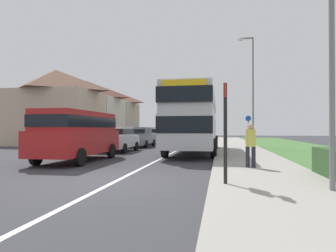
{
  "coord_description": "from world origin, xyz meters",
  "views": [
    {
      "loc": [
        2.87,
        -7.81,
        1.46
      ],
      "look_at": [
        0.52,
        5.37,
        1.6
      ],
      "focal_mm": 31.28,
      "sensor_mm": 36.0,
      "label": 1
    }
  ],
  "objects_px": {
    "bus_stop_sign": "(225,126)",
    "cycle_route_sign": "(248,129)",
    "street_lamp_mid": "(252,85)",
    "pedestrian_at_stop": "(251,143)",
    "parked_car_silver": "(152,135)",
    "double_decker_bus": "(194,118)",
    "parked_car_white": "(117,138)",
    "street_lamp_near": "(326,9)",
    "parked_van_red": "(78,132)",
    "parked_car_grey": "(139,136)"
  },
  "relations": [
    {
      "from": "parked_car_grey",
      "to": "street_lamp_near",
      "type": "relative_size",
      "value": 0.58
    },
    {
      "from": "parked_van_red",
      "to": "street_lamp_mid",
      "type": "xyz_separation_m",
      "value": [
        8.67,
        10.17,
        3.38
      ]
    },
    {
      "from": "street_lamp_mid",
      "to": "parked_van_red",
      "type": "bearing_deg",
      "value": -130.44
    },
    {
      "from": "parked_van_red",
      "to": "bus_stop_sign",
      "type": "bearing_deg",
      "value": -37.49
    },
    {
      "from": "double_decker_bus",
      "to": "street_lamp_near",
      "type": "bearing_deg",
      "value": -69.99
    },
    {
      "from": "double_decker_bus",
      "to": "parked_car_white",
      "type": "distance_m",
      "value": 5.11
    },
    {
      "from": "pedestrian_at_stop",
      "to": "double_decker_bus",
      "type": "bearing_deg",
      "value": 110.41
    },
    {
      "from": "parked_car_white",
      "to": "bus_stop_sign",
      "type": "xyz_separation_m",
      "value": [
        6.64,
        -10.6,
        0.64
      ]
    },
    {
      "from": "pedestrian_at_stop",
      "to": "bus_stop_sign",
      "type": "distance_m",
      "value": 3.39
    },
    {
      "from": "parked_car_grey",
      "to": "parked_car_silver",
      "type": "relative_size",
      "value": 1.0
    },
    {
      "from": "parked_car_silver",
      "to": "double_decker_bus",
      "type": "bearing_deg",
      "value": -64.08
    },
    {
      "from": "parked_van_red",
      "to": "street_lamp_near",
      "type": "bearing_deg",
      "value": -31.85
    },
    {
      "from": "parked_car_white",
      "to": "bus_stop_sign",
      "type": "relative_size",
      "value": 1.55
    },
    {
      "from": "parked_car_silver",
      "to": "pedestrian_at_stop",
      "type": "distance_m",
      "value": 18.88
    },
    {
      "from": "double_decker_bus",
      "to": "bus_stop_sign",
      "type": "distance_m",
      "value": 10.38
    },
    {
      "from": "parked_car_silver",
      "to": "bus_stop_sign",
      "type": "distance_m",
      "value": 21.57
    },
    {
      "from": "parked_van_red",
      "to": "parked_car_white",
      "type": "relative_size",
      "value": 1.33
    },
    {
      "from": "pedestrian_at_stop",
      "to": "bus_stop_sign",
      "type": "xyz_separation_m",
      "value": [
        -0.92,
        -3.21,
        0.56
      ]
    },
    {
      "from": "street_lamp_mid",
      "to": "street_lamp_near",
      "type": "bearing_deg",
      "value": -90.08
    },
    {
      "from": "parked_car_white",
      "to": "parked_car_grey",
      "type": "relative_size",
      "value": 0.98
    },
    {
      "from": "cycle_route_sign",
      "to": "street_lamp_mid",
      "type": "distance_m",
      "value": 3.57
    },
    {
      "from": "pedestrian_at_stop",
      "to": "cycle_route_sign",
      "type": "relative_size",
      "value": 0.66
    },
    {
      "from": "double_decker_bus",
      "to": "bus_stop_sign",
      "type": "xyz_separation_m",
      "value": [
        1.69,
        -10.23,
        -0.6
      ]
    },
    {
      "from": "bus_stop_sign",
      "to": "cycle_route_sign",
      "type": "distance_m",
      "value": 16.65
    },
    {
      "from": "pedestrian_at_stop",
      "to": "street_lamp_near",
      "type": "bearing_deg",
      "value": -70.76
    },
    {
      "from": "parked_car_silver",
      "to": "parked_car_white",
      "type": "bearing_deg",
      "value": -89.75
    },
    {
      "from": "parked_van_red",
      "to": "street_lamp_mid",
      "type": "height_order",
      "value": "street_lamp_mid"
    },
    {
      "from": "parked_car_grey",
      "to": "double_decker_bus",
      "type": "bearing_deg",
      "value": -47.32
    },
    {
      "from": "street_lamp_mid",
      "to": "parked_car_grey",
      "type": "bearing_deg",
      "value": 177.46
    },
    {
      "from": "parked_car_silver",
      "to": "cycle_route_sign",
      "type": "relative_size",
      "value": 1.65
    },
    {
      "from": "double_decker_bus",
      "to": "parked_car_white",
      "type": "height_order",
      "value": "double_decker_bus"
    },
    {
      "from": "pedestrian_at_stop",
      "to": "street_lamp_near",
      "type": "distance_m",
      "value": 4.96
    },
    {
      "from": "parked_car_white",
      "to": "pedestrian_at_stop",
      "type": "bearing_deg",
      "value": -44.35
    },
    {
      "from": "parked_car_white",
      "to": "parked_car_silver",
      "type": "bearing_deg",
      "value": 90.25
    },
    {
      "from": "parked_van_red",
      "to": "pedestrian_at_stop",
      "type": "height_order",
      "value": "parked_van_red"
    },
    {
      "from": "parked_van_red",
      "to": "bus_stop_sign",
      "type": "xyz_separation_m",
      "value": [
        6.46,
        -4.96,
        0.21
      ]
    },
    {
      "from": "parked_car_white",
      "to": "cycle_route_sign",
      "type": "relative_size",
      "value": 1.6
    },
    {
      "from": "parked_car_grey",
      "to": "cycle_route_sign",
      "type": "bearing_deg",
      "value": 6.58
    },
    {
      "from": "street_lamp_mid",
      "to": "cycle_route_sign",
      "type": "bearing_deg",
      "value": 95.11
    },
    {
      "from": "double_decker_bus",
      "to": "parked_car_white",
      "type": "relative_size",
      "value": 2.42
    },
    {
      "from": "parked_car_silver",
      "to": "pedestrian_at_stop",
      "type": "xyz_separation_m",
      "value": [
        7.6,
        -17.29,
        0.08
      ]
    },
    {
      "from": "parked_van_red",
      "to": "street_lamp_mid",
      "type": "distance_m",
      "value": 13.79
    },
    {
      "from": "parked_car_silver",
      "to": "cycle_route_sign",
      "type": "distance_m",
      "value": 9.64
    },
    {
      "from": "parked_car_white",
      "to": "street_lamp_near",
      "type": "bearing_deg",
      "value": -51.3
    },
    {
      "from": "parked_car_white",
      "to": "parked_car_grey",
      "type": "bearing_deg",
      "value": 89.26
    },
    {
      "from": "parked_car_silver",
      "to": "street_lamp_mid",
      "type": "bearing_deg",
      "value": -31.11
    },
    {
      "from": "parked_car_silver",
      "to": "street_lamp_near",
      "type": "xyz_separation_m",
      "value": [
        8.87,
        -20.91,
        3.23
      ]
    },
    {
      "from": "double_decker_bus",
      "to": "pedestrian_at_stop",
      "type": "relative_size",
      "value": 5.85
    },
    {
      "from": "parked_car_grey",
      "to": "bus_stop_sign",
      "type": "relative_size",
      "value": 1.59
    },
    {
      "from": "pedestrian_at_stop",
      "to": "cycle_route_sign",
      "type": "bearing_deg",
      "value": 85.01
    }
  ]
}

